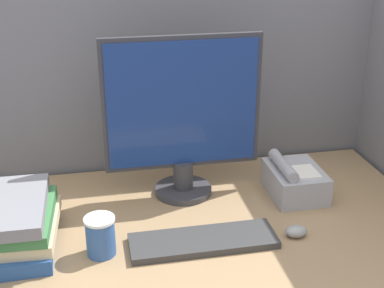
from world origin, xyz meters
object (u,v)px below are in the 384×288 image
(desk_telephone, at_px, (294,180))
(book_stack, at_px, (15,224))
(monitor, at_px, (182,119))
(coffee_cup, at_px, (100,236))
(mouse, at_px, (296,231))
(keyboard, at_px, (202,241))

(desk_telephone, bearing_deg, book_stack, -171.16)
(monitor, distance_m, coffee_cup, 0.45)
(mouse, bearing_deg, coffee_cup, 177.45)
(mouse, relative_size, book_stack, 0.20)
(coffee_cup, xyz_separation_m, book_stack, (-0.22, 0.08, 0.02))
(coffee_cup, relative_size, desk_telephone, 0.53)
(keyboard, distance_m, book_stack, 0.51)
(keyboard, height_order, desk_telephone, desk_telephone)
(monitor, bearing_deg, book_stack, -156.50)
(keyboard, bearing_deg, book_stack, 169.91)
(monitor, xyz_separation_m, mouse, (0.27, -0.32, -0.24))
(keyboard, distance_m, mouse, 0.27)
(keyboard, xyz_separation_m, mouse, (0.27, -0.01, 0.01))
(keyboard, xyz_separation_m, desk_telephone, (0.35, 0.22, 0.04))
(mouse, height_order, desk_telephone, desk_telephone)
(mouse, relative_size, desk_telephone, 0.30)
(coffee_cup, xyz_separation_m, desk_telephone, (0.62, 0.21, -0.01))
(keyboard, relative_size, mouse, 6.37)
(monitor, bearing_deg, mouse, -49.86)
(desk_telephone, bearing_deg, coffee_cup, -161.41)
(monitor, distance_m, keyboard, 0.39)
(keyboard, bearing_deg, coffee_cup, 177.90)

